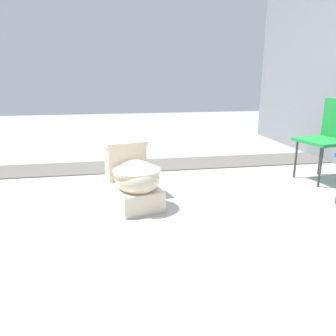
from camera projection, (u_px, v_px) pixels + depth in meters
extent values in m
plane|color=#A8A59E|center=(145.00, 199.00, 2.92)|extent=(14.00, 14.00, 0.00)
cube|color=#605B56|center=(175.00, 164.00, 4.07)|extent=(0.56, 8.00, 0.01)
cube|color=beige|center=(134.00, 194.00, 2.81)|extent=(0.67, 0.48, 0.17)
ellipsoid|color=beige|center=(137.00, 177.00, 2.67)|extent=(0.51, 0.46, 0.28)
cylinder|color=beige|center=(137.00, 171.00, 2.66)|extent=(0.47, 0.47, 0.03)
cube|color=beige|center=(125.00, 162.00, 2.93)|extent=(0.26, 0.37, 0.30)
cube|color=beige|center=(125.00, 143.00, 2.88)|extent=(0.29, 0.40, 0.04)
cylinder|color=silver|center=(133.00, 140.00, 2.91)|extent=(0.02, 0.02, 0.01)
cube|color=#1E8C38|center=(323.00, 141.00, 3.34)|extent=(0.51, 0.51, 0.03)
cylinder|color=#38383D|center=(320.00, 167.00, 3.19)|extent=(0.02, 0.02, 0.40)
cylinder|color=#38383D|center=(296.00, 159.00, 3.50)|extent=(0.02, 0.02, 0.40)
cylinder|color=#38383D|center=(320.00, 157.00, 3.61)|extent=(0.02, 0.02, 0.40)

